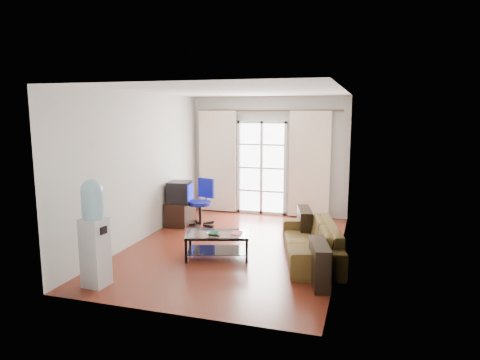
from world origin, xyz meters
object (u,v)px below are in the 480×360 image
object	(u,v)px
tv_stand	(180,213)
water_cooler	(94,231)
sofa	(311,241)
task_chair	(201,212)
crt_tv	(179,192)
coffee_table	(217,242)

from	to	relation	value
tv_stand	water_cooler	world-z (taller)	water_cooler
sofa	water_cooler	size ratio (longest dim) A/B	1.47
tv_stand	task_chair	size ratio (longest dim) A/B	0.69
task_chair	water_cooler	distance (m)	3.35
crt_tv	task_chair	bearing A→B (deg)	3.89
sofa	coffee_table	world-z (taller)	sofa
coffee_table	water_cooler	size ratio (longest dim) A/B	0.77
water_cooler	tv_stand	bearing A→B (deg)	99.51
crt_tv	water_cooler	bearing A→B (deg)	-94.11
coffee_table	crt_tv	distance (m)	2.25
sofa	coffee_table	bearing A→B (deg)	-89.06
sofa	coffee_table	distance (m)	1.52
coffee_table	water_cooler	distance (m)	2.03
tv_stand	task_chair	bearing A→B (deg)	4.42
coffee_table	task_chair	size ratio (longest dim) A/B	1.16
water_cooler	coffee_table	bearing A→B (deg)	57.37
task_chair	water_cooler	bearing A→B (deg)	-76.65
crt_tv	task_chair	size ratio (longest dim) A/B	0.54
coffee_table	tv_stand	world-z (taller)	tv_stand
tv_stand	water_cooler	size ratio (longest dim) A/B	0.46
coffee_table	task_chair	bearing A→B (deg)	119.51
coffee_table	crt_tv	world-z (taller)	crt_tv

